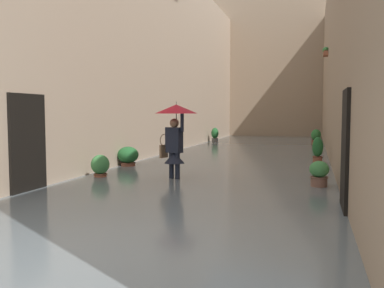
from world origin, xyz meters
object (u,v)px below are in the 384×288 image
object	(u,v)px
potted_plant_near_right	(128,157)
potted_plant_mid_right	(215,136)
potted_plant_far_right	(100,167)
potted_plant_far_left	(316,138)
potted_plant_mid_left	(318,152)
person_wading	(175,126)
potted_plant_near_left	(319,176)

from	to	relation	value
potted_plant_near_right	potted_plant_mid_right	size ratio (longest dim) A/B	0.80
potted_plant_far_right	potted_plant_far_left	xyz separation A→B (m)	(-5.32, -12.64, 0.08)
potted_plant_mid_left	potted_plant_far_right	distance (m)	6.98
potted_plant_far_right	potted_plant_mid_left	bearing A→B (deg)	-139.84
potted_plant_mid_left	potted_plant_far_left	size ratio (longest dim) A/B	1.07
person_wading	potted_plant_far_right	distance (m)	2.22
potted_plant_mid_right	potted_plant_far_left	world-z (taller)	potted_plant_mid_right
person_wading	potted_plant_mid_right	bearing A→B (deg)	-81.12
potted_plant_near_left	potted_plant_far_left	bearing A→B (deg)	-89.98
person_wading	potted_plant_mid_left	distance (m)	5.53
potted_plant_near_right	potted_plant_mid_right	xyz separation A→B (m)	(-0.15, -11.05, 0.07)
potted_plant_near_right	potted_plant_near_left	size ratio (longest dim) A/B	1.03
potted_plant_mid_left	potted_plant_near_left	bearing A→B (deg)	89.92
potted_plant_near_right	potted_plant_far_right	bearing A→B (deg)	96.42
potted_plant_mid_left	potted_plant_mid_right	xyz separation A→B (m)	(5.42, -8.74, -0.04)
person_wading	potted_plant_far_right	size ratio (longest dim) A/B	2.79
potted_plant_near_right	potted_plant_far_left	distance (m)	11.85
person_wading	potted_plant_mid_right	xyz separation A→B (m)	(2.03, -13.01, -0.96)
potted_plant_near_left	potted_plant_far_right	xyz separation A→B (m)	(5.32, 0.08, 0.02)
potted_plant_near_left	potted_plant_far_left	size ratio (longest dim) A/B	0.78
potted_plant_mid_left	potted_plant_near_right	bearing A→B (deg)	22.54
potted_plant_far_right	potted_plant_near_right	bearing A→B (deg)	-83.58
potted_plant_near_left	potted_plant_mid_right	distance (m)	14.22
potted_plant_near_left	potted_plant_far_left	distance (m)	12.56
person_wading	potted_plant_far_left	world-z (taller)	person_wading
potted_plant_mid_left	potted_plant_far_right	xyz separation A→B (m)	(5.33, 4.50, -0.12)
potted_plant_near_right	potted_plant_far_left	bearing A→B (deg)	-118.01
potted_plant_near_right	potted_plant_mid_left	world-z (taller)	potted_plant_mid_left
person_wading	potted_plant_near_left	size ratio (longest dim) A/B	2.77
potted_plant_near_right	potted_plant_mid_right	world-z (taller)	potted_plant_mid_right
potted_plant_near_right	potted_plant_mid_left	bearing A→B (deg)	-157.46
potted_plant_far_left	potted_plant_near_left	bearing A→B (deg)	90.02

